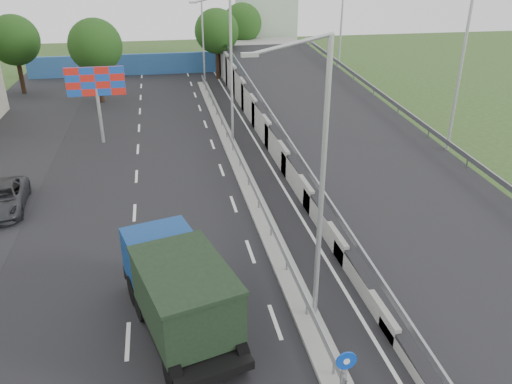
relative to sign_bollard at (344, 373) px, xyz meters
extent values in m
cube|color=black|center=(-3.00, 17.83, -1.03)|extent=(26.00, 90.00, 0.04)
cube|color=gray|center=(0.00, 21.83, -0.93)|extent=(1.00, 44.00, 0.20)
cube|color=gray|center=(12.30, 21.83, 1.32)|extent=(0.10, 50.00, 0.32)
cube|color=gray|center=(2.80, 21.83, 1.32)|extent=(0.10, 50.00, 0.32)
cube|color=gray|center=(0.00, 21.83, -0.28)|extent=(0.08, 44.00, 0.32)
cylinder|color=gray|center=(0.00, 21.83, -0.53)|extent=(0.09, 0.09, 0.60)
cylinder|color=black|center=(0.00, 0.03, -0.23)|extent=(0.20, 0.20, 1.20)
cylinder|color=#0C3FBF|center=(0.00, -0.05, 0.52)|extent=(0.64, 0.05, 0.64)
cylinder|color=white|center=(0.00, -0.08, 0.52)|extent=(0.20, 0.03, 0.20)
cylinder|color=#B2B5B7|center=(0.30, 3.83, 4.17)|extent=(0.18, 0.18, 10.00)
cylinder|color=#B2B5B7|center=(-0.90, 3.83, 8.92)|extent=(2.57, 0.12, 0.66)
cube|color=#B2B5B7|center=(-2.10, 3.83, 8.67)|extent=(0.50, 0.18, 0.12)
cylinder|color=#B2B5B7|center=(0.30, 23.83, 4.17)|extent=(0.18, 0.18, 10.00)
cube|color=#B2B5B7|center=(-2.10, 23.83, 8.67)|extent=(0.50, 0.18, 0.12)
cylinder|color=#B2B5B7|center=(0.30, 43.83, 4.17)|extent=(0.18, 0.18, 10.00)
cube|color=#2B5A9F|center=(-4.00, 49.83, 0.17)|extent=(30.00, 0.50, 2.40)
cube|color=#B2CCAD|center=(10.00, 57.83, 3.47)|extent=(7.00, 7.00, 9.00)
cylinder|color=#B2B5B7|center=(-9.00, 25.83, 0.97)|extent=(0.24, 0.24, 4.00)
cube|color=red|center=(-9.00, 25.83, 3.47)|extent=(4.00, 0.20, 2.00)
cylinder|color=black|center=(-10.00, 37.83, 0.97)|extent=(0.44, 0.44, 4.00)
sphere|color=#153B10|center=(-10.00, 37.83, 4.17)|extent=(4.80, 4.80, 4.80)
cylinder|color=black|center=(2.00, 45.83, 0.97)|extent=(0.44, 0.44, 4.00)
sphere|color=#153B10|center=(2.00, 45.83, 4.17)|extent=(4.80, 4.80, 4.80)
cylinder|color=black|center=(-18.00, 42.83, 0.97)|extent=(0.44, 0.44, 4.00)
sphere|color=#153B10|center=(-18.00, 42.83, 4.17)|extent=(4.80, 4.80, 4.80)
cylinder|color=black|center=(6.00, 52.83, 0.97)|extent=(0.44, 0.44, 4.00)
sphere|color=#153B10|center=(6.00, 52.83, 4.17)|extent=(4.80, 4.80, 4.80)
cylinder|color=black|center=(-6.22, 6.00, -0.43)|extent=(0.68, 1.26, 1.21)
cylinder|color=black|center=(-4.10, 6.56, -0.43)|extent=(0.68, 1.26, 1.21)
cylinder|color=black|center=(-5.97, 5.05, -0.43)|extent=(0.68, 1.26, 1.21)
cylinder|color=black|center=(-3.85, 5.61, -0.43)|extent=(0.68, 1.26, 1.21)
cylinder|color=black|center=(-4.99, 1.34, -0.43)|extent=(0.68, 1.26, 1.21)
cylinder|color=black|center=(-2.87, 1.90, -0.43)|extent=(0.68, 1.26, 1.21)
cube|color=black|center=(-4.58, 4.06, -0.27)|extent=(4.17, 7.21, 0.33)
cube|color=navy|center=(-5.23, 6.55, 0.83)|extent=(2.88, 2.34, 1.86)
cube|color=black|center=(-5.45, 7.36, 1.32)|extent=(2.03, 0.60, 0.77)
cube|color=black|center=(-5.47, 7.45, -0.32)|extent=(2.48, 0.80, 0.55)
cube|color=black|center=(-4.41, 3.42, 0.94)|extent=(3.61, 4.70, 1.97)
cube|color=black|center=(-4.41, 3.42, 1.98)|extent=(3.74, 4.83, 0.13)
imported|color=#2F3034|center=(-13.35, 15.57, -0.34)|extent=(2.72, 5.16, 1.38)
camera|label=1|loc=(-4.73, -10.42, 11.09)|focal=35.00mm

